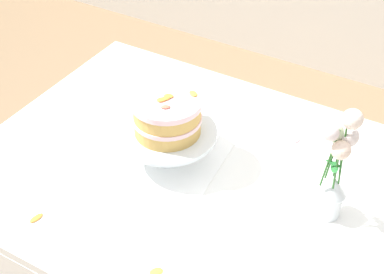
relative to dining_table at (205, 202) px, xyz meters
The scene contains 8 objects.
dining_table is the anchor object (origin of this frame).
linen_napkin 0.17m from the dining_table, 166.81° to the left, with size 0.32×0.32×0.00m, color white.
cake_stand 0.23m from the dining_table, 166.81° to the left, with size 0.29×0.29×0.10m.
layer_cake 0.29m from the dining_table, 166.80° to the left, with size 0.20×0.20×0.12m.
flower_vase 0.43m from the dining_table, ahead, with size 0.09×0.10×0.35m.
loose_petal_0 0.36m from the dining_table, 80.69° to the right, with size 0.03×0.02×0.00m, color yellow.
loose_petal_1 0.49m from the dining_table, 131.56° to the right, with size 0.04×0.02×0.01m, color orange.
loose_petal_2 0.36m from the dining_table, 63.15° to the left, with size 0.03×0.02×0.00m, color pink.
Camera 1 is at (0.58, -1.08, 1.88)m, focal length 53.93 mm.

